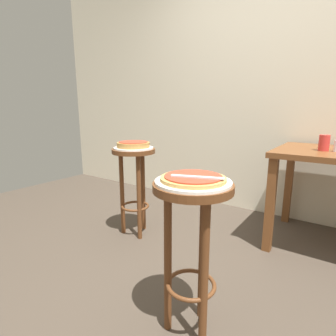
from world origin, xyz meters
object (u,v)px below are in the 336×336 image
pizza_server_knife (197,177)px  stool_middle (134,174)px  stool_foreground (192,228)px  pizza_foreground (193,178)px  serving_plate_middle (133,148)px  cup_near_edge (324,143)px  serving_plate_foreground (193,182)px  pizza_middle (133,145)px

pizza_server_knife → stool_middle: bearing=125.6°
stool_foreground → pizza_foreground: pizza_foreground is taller
stool_middle → pizza_server_knife: (0.94, -0.64, 0.24)m
stool_foreground → serving_plate_middle: serving_plate_middle is taller
pizza_foreground → cup_near_edge: bearing=73.3°
stool_middle → cup_near_edge: size_ratio=6.40×
serving_plate_middle → pizza_server_knife: pizza_server_knife is taller
stool_foreground → stool_middle: (-0.91, 0.62, 0.00)m
serving_plate_foreground → serving_plate_middle: bearing=145.6°
pizza_foreground → pizza_server_knife: size_ratio=1.28×
stool_middle → pizza_server_knife: pizza_server_knife is taller
pizza_middle → pizza_server_knife: 1.13m
serving_plate_middle → pizza_middle: 0.03m
pizza_foreground → pizza_middle: size_ratio=1.07×
serving_plate_foreground → cup_near_edge: cup_near_edge is taller
serving_plate_foreground → pizza_middle: bearing=145.6°
pizza_middle → cup_near_edge: cup_near_edge is taller
pizza_foreground → stool_middle: 1.12m
pizza_middle → cup_near_edge: bearing=26.0°
stool_middle → pizza_middle: bearing=123.7°
serving_plate_foreground → cup_near_edge: bearing=73.3°
stool_middle → pizza_middle: size_ratio=2.80×
serving_plate_middle → pizza_server_knife: 1.13m
stool_middle → cup_near_edge: 1.45m
stool_foreground → cup_near_edge: cup_near_edge is taller
pizza_middle → pizza_server_knife: (0.94, -0.64, 0.00)m
pizza_foreground → pizza_server_knife: pizza_server_knife is taller
serving_plate_middle → serving_plate_foreground: bearing=-34.4°
pizza_foreground → cup_near_edge: size_ratio=2.45×
stool_foreground → serving_plate_middle: 1.12m
pizza_middle → cup_near_edge: size_ratio=2.29×
serving_plate_foreground → serving_plate_middle: 1.10m
serving_plate_foreground → stool_middle: serving_plate_foreground is taller
pizza_middle → pizza_foreground: bearing=-34.4°
serving_plate_middle → cup_near_edge: 1.42m
cup_near_edge → stool_middle: bearing=-154.0°
stool_middle → pizza_middle: pizza_middle is taller
stool_foreground → serving_plate_middle: bearing=145.6°
serving_plate_middle → pizza_middle: bearing=0.0°
stool_foreground → pizza_middle: 1.12m
pizza_server_knife → serving_plate_foreground: bearing=126.3°
serving_plate_foreground → pizza_foreground: size_ratio=1.17×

